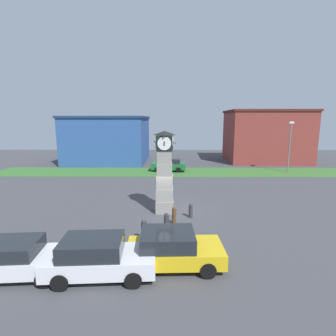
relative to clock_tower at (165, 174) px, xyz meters
name	(u,v)px	position (x,y,z in m)	size (l,w,h in m)	color
ground_plane	(170,211)	(0.35, 0.08, -2.59)	(73.40, 73.40, 0.00)	#424247
clock_tower	(165,174)	(0.00, 0.00, 0.00)	(1.42, 1.32, 5.40)	gray
bollard_near_tower	(191,210)	(1.66, -1.04, -2.12)	(0.25, 0.25, 0.94)	#333338
bollard_mid_row	(174,215)	(0.61, -2.09, -2.05)	(0.25, 0.25, 1.07)	brown
bollard_far_row	(166,222)	(0.17, -3.03, -2.07)	(0.29, 0.29, 1.03)	#333338
bollard_end_row	(144,230)	(-0.94, -4.36, -2.00)	(0.30, 0.30, 1.16)	#333338
car_navy_sedan	(14,258)	(-5.75, -7.36, -1.85)	(4.47, 2.19, 1.44)	silver
car_near_tower	(98,257)	(-2.44, -7.31, -1.80)	(4.36, 2.20, 1.56)	silver
car_by_building	(173,248)	(0.47, -6.56, -1.82)	(4.09, 2.23, 1.51)	gold
car_far_lot	(169,165)	(0.23, 14.12, -1.80)	(4.16, 2.22, 1.56)	#19602D
street_lamp_near_road	(290,143)	(14.14, 13.53, 0.85)	(0.50, 0.24, 5.89)	slate
warehouse_blue_far	(108,139)	(-8.60, 21.20, 0.71)	(11.32, 10.37, 6.57)	#2D5193
storefront_low_left	(265,136)	(14.40, 22.12, 1.15)	(11.52, 9.16, 7.46)	maroon
grass_verge_far	(183,172)	(1.87, 13.54, -2.57)	(44.04, 5.41, 0.04)	#386B2D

